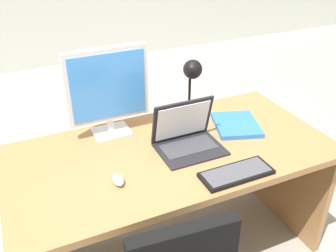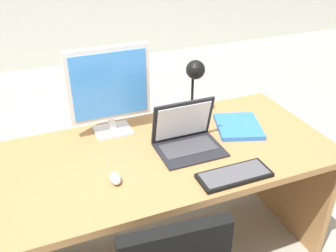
# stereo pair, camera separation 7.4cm
# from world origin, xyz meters

# --- Properties ---
(ground) EXTENTS (12.00, 12.00, 0.00)m
(ground) POSITION_xyz_m (0.00, 1.50, 0.00)
(ground) COLOR gray
(desk) EXTENTS (1.67, 0.83, 0.76)m
(desk) POSITION_xyz_m (0.00, 0.05, 0.54)
(desk) COLOR #9E7042
(desk) RESTS_ON ground
(monitor) EXTENTS (0.44, 0.16, 0.49)m
(monitor) POSITION_xyz_m (-0.23, 0.29, 1.03)
(monitor) COLOR silver
(monitor) RESTS_ON desk
(laptop) EXTENTS (0.33, 0.26, 0.25)m
(laptop) POSITION_xyz_m (0.09, 0.01, 0.83)
(laptop) COLOR black
(laptop) RESTS_ON desk
(keyboard) EXTENTS (0.35, 0.14, 0.02)m
(keyboard) POSITION_xyz_m (0.19, -0.32, 0.77)
(keyboard) COLOR black
(keyboard) RESTS_ON desk
(mouse) EXTENTS (0.05, 0.09, 0.04)m
(mouse) POSITION_xyz_m (-0.33, -0.15, 0.78)
(mouse) COLOR #B7BABF
(mouse) RESTS_ON desk
(desk_lamp) EXTENTS (0.12, 0.14, 0.35)m
(desk_lamp) POSITION_xyz_m (0.27, 0.30, 1.01)
(desk_lamp) COLOR black
(desk_lamp) RESTS_ON desk
(book) EXTENTS (0.31, 0.34, 0.03)m
(book) POSITION_xyz_m (0.44, 0.06, 0.77)
(book) COLOR blue
(book) RESTS_ON desk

